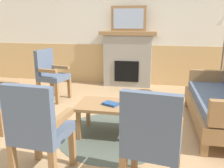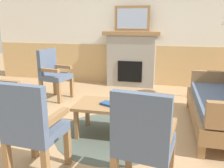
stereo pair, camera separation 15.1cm
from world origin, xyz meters
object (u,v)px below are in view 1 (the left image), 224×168
at_px(framed_picture, 128,19).
at_px(couch, 221,101).
at_px(coffee_table, 114,108).
at_px(armchair_near_fireplace, 50,73).
at_px(armchair_front_left, 38,127).
at_px(book_on_table, 111,104).
at_px(fireplace, 128,58).
at_px(armchair_front_center, 152,138).

height_order(framed_picture, couch, framed_picture).
xyz_separation_m(coffee_table, armchair_near_fireplace, (-1.48, 1.28, 0.15)).
height_order(framed_picture, coffee_table, framed_picture).
bearing_deg(armchair_front_left, armchair_near_fireplace, 112.18).
relative_size(couch, book_on_table, 9.05).
bearing_deg(armchair_front_left, coffee_table, 62.69).
bearing_deg(book_on_table, coffee_table, 46.97).
bearing_deg(book_on_table, fireplace, 92.25).
bearing_deg(armchair_front_center, couch, 58.86).
relative_size(framed_picture, couch, 0.44).
distance_m(coffee_table, armchair_near_fireplace, 1.97).
bearing_deg(armchair_front_center, coffee_table, 116.42).
distance_m(book_on_table, armchair_front_left, 1.12).
bearing_deg(coffee_table, book_on_table, -133.03).
xyz_separation_m(couch, armchair_front_center, (-0.95, -1.57, 0.14)).
bearing_deg(armchair_front_left, book_on_table, 63.37).
bearing_deg(armchair_near_fireplace, book_on_table, -42.33).
xyz_separation_m(fireplace, coffee_table, (0.14, -2.61, -0.27)).
bearing_deg(armchair_front_left, framed_picture, 83.77).
distance_m(coffee_table, armchair_front_left, 1.18).
bearing_deg(coffee_table, framed_picture, 93.02).
distance_m(fireplace, armchair_front_center, 3.72).
relative_size(fireplace, book_on_table, 6.53).
relative_size(armchair_near_fireplace, armchair_front_center, 1.00).
distance_m(framed_picture, armchair_front_center, 3.86).
height_order(coffee_table, armchair_front_center, armchair_front_center).
xyz_separation_m(book_on_table, armchair_front_center, (0.56, -1.02, 0.08)).
bearing_deg(armchair_front_center, armchair_front_left, 179.20).
bearing_deg(book_on_table, couch, 20.19).
relative_size(coffee_table, armchair_near_fireplace, 0.98).
bearing_deg(coffee_table, armchair_front_left, -117.31).
xyz_separation_m(armchair_near_fireplace, armchair_front_left, (0.95, -2.32, 0.00)).
distance_m(couch, book_on_table, 1.60).
relative_size(fireplace, armchair_near_fireplace, 1.33).
bearing_deg(armchair_front_left, fireplace, 83.77).
distance_m(framed_picture, couch, 2.89).
bearing_deg(book_on_table, armchair_near_fireplace, 137.67).
bearing_deg(fireplace, couch, -52.47).
distance_m(couch, armchair_front_left, 2.54).
relative_size(fireplace, couch, 0.72).
xyz_separation_m(couch, coffee_table, (-1.47, -0.52, -0.01)).
bearing_deg(armchair_front_center, book_on_table, 118.69).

